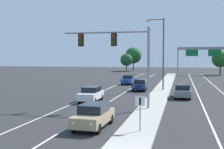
{
  "coord_description": "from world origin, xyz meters",
  "views": [
    {
      "loc": [
        2.64,
        -12.7,
        4.67
      ],
      "look_at": [
        -3.2,
        12.36,
        3.2
      ],
      "focal_mm": 47.82,
      "sensor_mm": 36.0,
      "label": 1
    }
  ],
  "objects": [
    {
      "name": "car_oncoming_navy",
      "position": [
        -2.97,
        29.14,
        0.82
      ],
      "size": [
        1.83,
        4.48,
        1.58
      ],
      "color": "#141E4C",
      "rests_on": "ground"
    },
    {
      "name": "edge_stripe_left",
      "position": [
        -8.0,
        25.0,
        0.0
      ],
      "size": [
        0.14,
        100.0,
        0.01
      ],
      "primitive_type": "cube",
      "color": "silver",
      "rests_on": "ground"
    },
    {
      "name": "tree_far_left_b",
      "position": [
        -15.25,
        85.51,
        3.91
      ],
      "size": [
        4.14,
        4.14,
        5.99
      ],
      "color": "#4C3823",
      "rests_on": "ground"
    },
    {
      "name": "highway_sign_gantry",
      "position": [
        8.2,
        69.66,
        6.16
      ],
      "size": [
        13.28,
        0.42,
        7.5
      ],
      "color": "gray",
      "rests_on": "ground"
    },
    {
      "name": "median_sign_post",
      "position": [
        0.21,
        5.29,
        1.59
      ],
      "size": [
        0.6,
        0.1,
        2.2
      ],
      "color": "gray",
      "rests_on": "median_island"
    },
    {
      "name": "tree_far_left_c",
      "position": [
        -13.69,
        90.21,
        5.38
      ],
      "size": [
        5.69,
        5.69,
        8.24
      ],
      "color": "#4C3823",
      "rests_on": "ground"
    },
    {
      "name": "overhead_signal_mast",
      "position": [
        -2.73,
        13.72,
        5.34
      ],
      "size": [
        7.99,
        0.44,
        7.2
      ],
      "color": "gray",
      "rests_on": "median_island"
    },
    {
      "name": "street_lamp_median",
      "position": [
        -0.06,
        29.52,
        5.79
      ],
      "size": [
        2.58,
        0.28,
        10.0
      ],
      "color": "#4C4C51",
      "rests_on": "median_island"
    },
    {
      "name": "median_island",
      "position": [
        0.0,
        18.0,
        0.07
      ],
      "size": [
        2.4,
        110.0,
        0.15
      ],
      "primitive_type": "cube",
      "color": "#9E9B93",
      "rests_on": "ground"
    },
    {
      "name": "tree_far_right_c",
      "position": [
        12.81,
        71.53,
        4.3
      ],
      "size": [
        4.56,
        4.56,
        6.59
      ],
      "color": "#4C3823",
      "rests_on": "ground"
    },
    {
      "name": "lane_stripe_oncoming_center",
      "position": [
        -4.7,
        25.0,
        0.0
      ],
      "size": [
        0.14,
        100.0,
        0.01
      ],
      "primitive_type": "cube",
      "color": "silver",
      "rests_on": "ground"
    },
    {
      "name": "lane_stripe_receding_center",
      "position": [
        4.7,
        25.0,
        0.0
      ],
      "size": [
        0.14,
        100.0,
        0.01
      ],
      "primitive_type": "cube",
      "color": "silver",
      "rests_on": "ground"
    },
    {
      "name": "car_oncoming_white",
      "position": [
        -6.66,
        17.42,
        0.82
      ],
      "size": [
        1.92,
        4.51,
        1.58
      ],
      "color": "silver",
      "rests_on": "ground"
    },
    {
      "name": "car_oncoming_blue",
      "position": [
        -6.33,
        38.46,
        0.82
      ],
      "size": [
        1.89,
        4.5,
        1.58
      ],
      "color": "navy",
      "rests_on": "ground"
    },
    {
      "name": "car_oncoming_tan",
      "position": [
        -3.02,
        6.18,
        0.82
      ],
      "size": [
        1.92,
        4.51,
        1.58
      ],
      "color": "tan",
      "rests_on": "ground"
    },
    {
      "name": "car_receding_grey",
      "position": [
        2.81,
        22.35,
        0.82
      ],
      "size": [
        1.83,
        4.47,
        1.58
      ],
      "color": "slate",
      "rests_on": "ground"
    }
  ]
}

